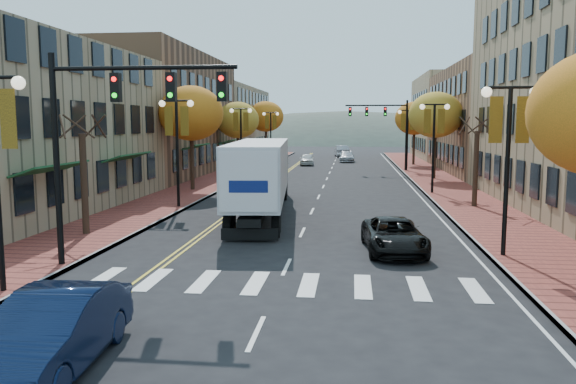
% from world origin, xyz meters
% --- Properties ---
extents(ground, '(200.00, 200.00, 0.00)m').
position_xyz_m(ground, '(0.00, 0.00, 0.00)').
color(ground, black).
rests_on(ground, ground).
extents(sidewalk_left, '(4.00, 85.00, 0.15)m').
position_xyz_m(sidewalk_left, '(-9.00, 32.50, 0.07)').
color(sidewalk_left, brown).
rests_on(sidewalk_left, ground).
extents(sidewalk_right, '(4.00, 85.00, 0.15)m').
position_xyz_m(sidewalk_right, '(9.00, 32.50, 0.07)').
color(sidewalk_right, brown).
rests_on(sidewalk_right, ground).
extents(building_left_mid, '(12.00, 24.00, 11.00)m').
position_xyz_m(building_left_mid, '(-17.00, 36.00, 5.50)').
color(building_left_mid, brown).
rests_on(building_left_mid, ground).
extents(building_left_far, '(12.00, 26.00, 9.50)m').
position_xyz_m(building_left_far, '(-17.00, 61.00, 4.75)').
color(building_left_far, '#9E8966').
rests_on(building_left_far, ground).
extents(building_right_mid, '(15.00, 24.00, 10.00)m').
position_xyz_m(building_right_mid, '(18.50, 42.00, 5.00)').
color(building_right_mid, brown).
rests_on(building_right_mid, ground).
extents(building_right_far, '(15.00, 20.00, 11.00)m').
position_xyz_m(building_right_far, '(18.50, 64.00, 5.50)').
color(building_right_far, '#9E8966').
rests_on(building_right_far, ground).
extents(tree_left_a, '(0.28, 0.28, 4.20)m').
position_xyz_m(tree_left_a, '(-9.00, 8.00, 2.25)').
color(tree_left_a, '#382619').
rests_on(tree_left_a, sidewalk_left).
extents(tree_left_b, '(4.48, 4.48, 7.21)m').
position_xyz_m(tree_left_b, '(-9.00, 24.00, 5.45)').
color(tree_left_b, '#382619').
rests_on(tree_left_b, sidewalk_left).
extents(tree_left_c, '(4.16, 4.16, 6.69)m').
position_xyz_m(tree_left_c, '(-9.00, 40.00, 5.05)').
color(tree_left_c, '#382619').
rests_on(tree_left_c, sidewalk_left).
extents(tree_left_d, '(4.61, 4.61, 7.42)m').
position_xyz_m(tree_left_d, '(-9.00, 58.00, 5.60)').
color(tree_left_d, '#382619').
rests_on(tree_left_d, sidewalk_left).
extents(tree_right_b, '(0.28, 0.28, 4.20)m').
position_xyz_m(tree_right_b, '(9.00, 18.00, 2.25)').
color(tree_right_b, '#382619').
rests_on(tree_right_b, sidewalk_right).
extents(tree_right_c, '(4.48, 4.48, 7.21)m').
position_xyz_m(tree_right_c, '(9.00, 34.00, 5.45)').
color(tree_right_c, '#382619').
rests_on(tree_right_c, sidewalk_right).
extents(tree_right_d, '(4.35, 4.35, 7.00)m').
position_xyz_m(tree_right_d, '(9.00, 50.00, 5.29)').
color(tree_right_d, '#382619').
rests_on(tree_right_d, sidewalk_right).
extents(lamp_left_b, '(1.96, 0.36, 6.05)m').
position_xyz_m(lamp_left_b, '(-7.50, 16.00, 4.29)').
color(lamp_left_b, black).
rests_on(lamp_left_b, ground).
extents(lamp_left_c, '(1.96, 0.36, 6.05)m').
position_xyz_m(lamp_left_c, '(-7.50, 34.00, 4.29)').
color(lamp_left_c, black).
rests_on(lamp_left_c, ground).
extents(lamp_left_d, '(1.96, 0.36, 6.05)m').
position_xyz_m(lamp_left_d, '(-7.50, 52.00, 4.29)').
color(lamp_left_d, black).
rests_on(lamp_left_d, ground).
extents(lamp_right_a, '(1.96, 0.36, 6.05)m').
position_xyz_m(lamp_right_a, '(7.50, 6.00, 4.29)').
color(lamp_right_a, black).
rests_on(lamp_right_a, ground).
extents(lamp_right_b, '(1.96, 0.36, 6.05)m').
position_xyz_m(lamp_right_b, '(7.50, 24.00, 4.29)').
color(lamp_right_b, black).
rests_on(lamp_right_b, ground).
extents(lamp_right_c, '(1.96, 0.36, 6.05)m').
position_xyz_m(lamp_right_c, '(7.50, 42.00, 4.29)').
color(lamp_right_c, black).
rests_on(lamp_right_c, ground).
extents(traffic_mast_near, '(6.10, 0.35, 7.00)m').
position_xyz_m(traffic_mast_near, '(-5.48, 3.00, 4.92)').
color(traffic_mast_near, black).
rests_on(traffic_mast_near, ground).
extents(traffic_mast_far, '(6.10, 0.34, 7.00)m').
position_xyz_m(traffic_mast_far, '(5.48, 42.00, 4.92)').
color(traffic_mast_far, black).
rests_on(traffic_mast_far, ground).
extents(semi_truck, '(3.85, 15.58, 3.85)m').
position_xyz_m(semi_truck, '(-2.58, 14.84, 2.25)').
color(semi_truck, black).
rests_on(semi_truck, ground).
extents(navy_sedan, '(1.93, 4.76, 1.54)m').
position_xyz_m(navy_sedan, '(-3.59, -4.34, 0.77)').
color(navy_sedan, '#0D1834').
rests_on(navy_sedan, ground).
extents(black_suv, '(2.44, 4.68, 1.26)m').
position_xyz_m(black_suv, '(3.72, 6.64, 0.63)').
color(black_suv, black).
rests_on(black_suv, ground).
extents(car_far_white, '(1.89, 4.00, 1.32)m').
position_xyz_m(car_far_white, '(-3.00, 49.50, 0.66)').
color(car_far_white, silver).
rests_on(car_far_white, ground).
extents(car_far_silver, '(1.82, 4.45, 1.29)m').
position_xyz_m(car_far_silver, '(1.51, 55.41, 0.65)').
color(car_far_silver, '#ABABB3').
rests_on(car_far_silver, ground).
extents(car_far_oncoming, '(2.31, 5.09, 1.62)m').
position_xyz_m(car_far_oncoming, '(0.63, 65.96, 0.81)').
color(car_far_oncoming, '#A8A7AF').
rests_on(car_far_oncoming, ground).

